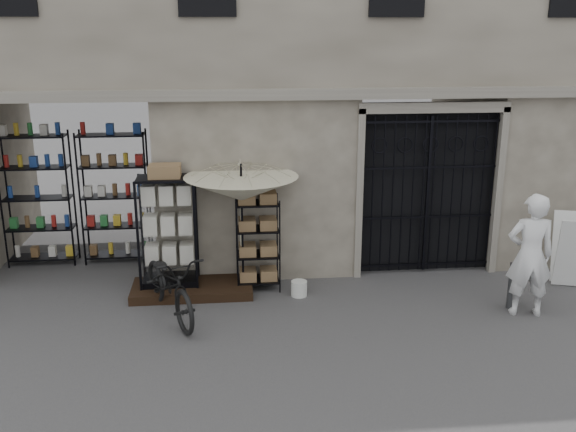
{
  "coord_description": "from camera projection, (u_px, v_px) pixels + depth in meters",
  "views": [
    {
      "loc": [
        -1.8,
        -8.54,
        4.29
      ],
      "look_at": [
        -0.8,
        1.4,
        1.35
      ],
      "focal_mm": 40.0,
      "sensor_mm": 36.0,
      "label": 1
    }
  ],
  "objects": [
    {
      "name": "shop_shelving",
      "position": [
        77.0,
        198.0,
        11.89
      ],
      "size": [
        2.7,
        0.5,
        2.5
      ],
      "primitive_type": "cube",
      "color": "black",
      "rests_on": "ground"
    },
    {
      "name": "iron_gate",
      "position": [
        425.0,
        190.0,
        11.45
      ],
      "size": [
        2.5,
        0.21,
        3.0
      ],
      "color": "black",
      "rests_on": "ground"
    },
    {
      "name": "shopkeeper",
      "position": [
        523.0,
        313.0,
        10.02
      ],
      "size": [
        1.0,
        2.02,
        0.46
      ],
      "primitive_type": "imported",
      "rotation": [
        0.0,
        0.0,
        2.98
      ],
      "color": "silver",
      "rests_on": "ground"
    },
    {
      "name": "wire_rack",
      "position": [
        258.0,
        244.0,
        10.8
      ],
      "size": [
        0.84,
        0.73,
        1.6
      ],
      "rotation": [
        0.0,
        0.0,
        0.38
      ],
      "color": "black",
      "rests_on": "ground"
    },
    {
      "name": "main_building",
      "position": [
        316.0,
        16.0,
        12.08
      ],
      "size": [
        14.0,
        4.0,
        9.0
      ],
      "primitive_type": "cube",
      "color": "gray",
      "rests_on": "ground"
    },
    {
      "name": "white_bucket",
      "position": [
        299.0,
        288.0,
        10.65
      ],
      "size": [
        0.32,
        0.32,
        0.25
      ],
      "primitive_type": "cylinder",
      "rotation": [
        0.0,
        0.0,
        -0.26
      ],
      "color": "silver",
      "rests_on": "ground"
    },
    {
      "name": "ground",
      "position": [
        351.0,
        328.0,
        9.53
      ],
      "size": [
        80.0,
        80.0,
        0.0
      ],
      "primitive_type": "plane",
      "color": "black",
      "rests_on": "ground"
    },
    {
      "name": "bicycle",
      "position": [
        172.0,
        316.0,
        9.92
      ],
      "size": [
        1.07,
        1.26,
        2.03
      ],
      "primitive_type": "imported",
      "rotation": [
        0.0,
        0.0,
        0.4
      ],
      "color": "black",
      "rests_on": "ground"
    },
    {
      "name": "display_cabinet",
      "position": [
        168.0,
        237.0,
        10.6
      ],
      "size": [
        1.05,
        0.85,
        1.98
      ],
      "rotation": [
        0.0,
        0.0,
        -0.37
      ],
      "color": "black",
      "rests_on": "step_platform"
    },
    {
      "name": "step_platform",
      "position": [
        192.0,
        289.0,
        10.76
      ],
      "size": [
        2.0,
        0.9,
        0.15
      ],
      "primitive_type": "cube",
      "color": "black",
      "rests_on": "ground"
    },
    {
      "name": "shop_recess",
      "position": [
        72.0,
        192.0,
        11.35
      ],
      "size": [
        3.0,
        1.7,
        3.0
      ],
      "primitive_type": "cube",
      "color": "black",
      "rests_on": "ground"
    },
    {
      "name": "steel_bollard",
      "position": [
        512.0,
        286.0,
        10.12
      ],
      "size": [
        0.14,
        0.14,
        0.75
      ],
      "primitive_type": "cylinder",
      "rotation": [
        0.0,
        0.0,
        -0.03
      ],
      "color": "#484A4C",
      "rests_on": "ground"
    },
    {
      "name": "easel_sign",
      "position": [
        572.0,
        250.0,
        10.94
      ],
      "size": [
        0.75,
        0.81,
        1.23
      ],
      "rotation": [
        0.0,
        0.0,
        -0.29
      ],
      "color": "silver",
      "rests_on": "ground"
    },
    {
      "name": "market_umbrella",
      "position": [
        241.0,
        182.0,
        10.34
      ],
      "size": [
        2.0,
        2.02,
        2.64
      ],
      "rotation": [
        0.0,
        0.0,
        0.27
      ],
      "color": "black",
      "rests_on": "ground"
    }
  ]
}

